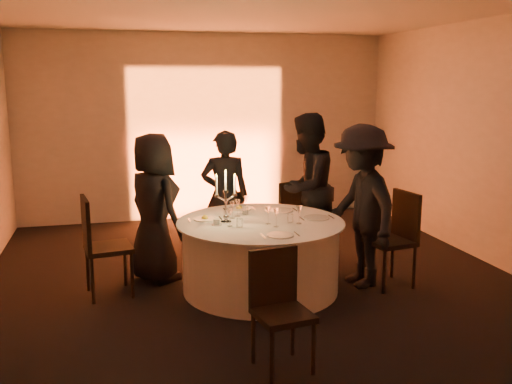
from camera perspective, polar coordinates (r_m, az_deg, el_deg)
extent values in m
plane|color=black|center=(6.34, 0.45, -9.70)|extent=(7.00, 7.00, 0.00)
plane|color=silver|center=(5.97, 0.50, 18.31)|extent=(7.00, 7.00, 0.00)
plane|color=beige|center=(9.38, -4.98, 6.49)|extent=(7.00, 0.00, 7.00)
plane|color=beige|center=(2.79, 19.04, -5.18)|extent=(7.00, 0.00, 7.00)
plane|color=beige|center=(7.33, 23.88, 4.28)|extent=(0.00, 7.00, 7.00)
cube|color=black|center=(9.32, -4.53, -2.57)|extent=(0.25, 0.12, 0.10)
cylinder|color=black|center=(6.33, 0.45, -9.57)|extent=(0.60, 0.60, 0.03)
cylinder|color=black|center=(6.22, 0.46, -6.46)|extent=(0.20, 0.20, 0.75)
cylinder|color=white|center=(6.22, 0.46, -6.46)|extent=(1.68, 1.68, 0.75)
cylinder|color=white|center=(6.11, 0.46, -3.02)|extent=(1.80, 1.80, 0.02)
cube|color=black|center=(6.23, -14.55, -5.45)|extent=(0.54, 0.54, 0.05)
cube|color=black|center=(6.13, -16.65, -3.02)|extent=(0.11, 0.47, 0.54)
cylinder|color=black|center=(6.15, -12.28, -8.13)|extent=(0.04, 0.04, 0.50)
cylinder|color=black|center=(6.53, -12.96, -7.03)|extent=(0.04, 0.04, 0.50)
cylinder|color=black|center=(6.10, -16.02, -8.49)|extent=(0.04, 0.04, 0.50)
cylinder|color=black|center=(6.48, -16.49, -7.36)|extent=(0.04, 0.04, 0.50)
cube|color=black|center=(7.54, -2.86, -3.07)|extent=(0.39, 0.39, 0.05)
cube|color=black|center=(7.33, -2.68, -1.65)|extent=(0.37, 0.06, 0.42)
cylinder|color=black|center=(7.77, -1.86, -4.22)|extent=(0.04, 0.04, 0.40)
cylinder|color=black|center=(7.73, -4.18, -4.33)|extent=(0.04, 0.04, 0.40)
cylinder|color=black|center=(7.47, -1.46, -4.85)|extent=(0.04, 0.04, 0.40)
cylinder|color=black|center=(7.42, -3.88, -4.97)|extent=(0.04, 0.04, 0.40)
cube|color=black|center=(7.54, 2.57, -2.57)|extent=(0.57, 0.57, 0.05)
cube|color=black|center=(7.34, 3.61, -0.83)|extent=(0.40, 0.22, 0.49)
cylinder|color=black|center=(7.85, 2.63, -3.82)|extent=(0.04, 0.04, 0.46)
cylinder|color=black|center=(7.61, 0.59, -4.29)|extent=(0.04, 0.04, 0.46)
cylinder|color=black|center=(7.59, 4.52, -4.36)|extent=(0.04, 0.04, 0.46)
cylinder|color=black|center=(7.35, 2.47, -4.87)|extent=(0.04, 0.04, 0.46)
cube|color=black|center=(6.47, 13.19, -4.86)|extent=(0.53, 0.53, 0.05)
cube|color=black|center=(6.52, 14.78, -2.22)|extent=(0.11, 0.46, 0.53)
cylinder|color=black|center=(6.59, 10.68, -6.80)|extent=(0.04, 0.04, 0.49)
cylinder|color=black|center=(6.28, 12.69, -7.78)|extent=(0.04, 0.04, 0.49)
cylinder|color=black|center=(6.81, 13.46, -6.33)|extent=(0.04, 0.04, 0.49)
cylinder|color=black|center=(6.51, 15.53, -7.24)|extent=(0.04, 0.04, 0.49)
cube|color=black|center=(4.56, 2.72, -12.18)|extent=(0.47, 0.47, 0.05)
cube|color=black|center=(4.62, 1.72, -8.42)|extent=(0.41, 0.10, 0.47)
cylinder|color=black|center=(4.44, 1.58, -16.12)|extent=(0.04, 0.04, 0.44)
cylinder|color=black|center=(4.58, 5.76, -15.25)|extent=(0.04, 0.04, 0.44)
cylinder|color=black|center=(4.73, -0.27, -14.32)|extent=(0.04, 0.04, 0.44)
cylinder|color=black|center=(4.87, 3.69, -13.58)|extent=(0.04, 0.04, 0.44)
imported|color=black|center=(6.50, -10.15, -1.58)|extent=(0.87, 0.98, 1.69)
imported|color=black|center=(7.18, -3.13, -0.37)|extent=(0.65, 0.47, 1.65)
imported|color=black|center=(7.14, 5.01, 0.41)|extent=(1.14, 1.13, 1.86)
imported|color=black|center=(6.35, 10.49, -1.39)|extent=(0.77, 1.22, 1.79)
cylinder|color=white|center=(6.19, -5.13, -2.71)|extent=(0.25, 0.25, 0.01)
cube|color=silver|center=(6.17, -6.69, -2.80)|extent=(0.01, 0.17, 0.01)
cube|color=silver|center=(6.22, -3.58, -2.63)|extent=(0.02, 0.17, 0.01)
sphere|color=gold|center=(6.18, -5.13, -2.33)|extent=(0.07, 0.07, 0.07)
cylinder|color=white|center=(6.65, -1.70, -1.70)|extent=(0.28, 0.28, 0.01)
cube|color=silver|center=(6.62, -3.14, -1.79)|extent=(0.02, 0.17, 0.01)
cube|color=silver|center=(6.69, -0.28, -1.63)|extent=(0.01, 0.17, 0.01)
sphere|color=gold|center=(6.64, -1.71, -1.35)|extent=(0.07, 0.07, 0.07)
cylinder|color=white|center=(6.58, 2.50, -1.84)|extent=(0.28, 0.28, 0.01)
cube|color=silver|center=(6.54, 1.07, -1.94)|extent=(0.02, 0.17, 0.01)
cube|color=silver|center=(6.63, 3.90, -1.77)|extent=(0.01, 0.17, 0.01)
cylinder|color=white|center=(6.27, 6.07, -2.57)|extent=(0.28, 0.28, 0.01)
cube|color=silver|center=(6.21, 4.60, -2.67)|extent=(0.02, 0.17, 0.01)
cube|color=silver|center=(6.33, 7.52, -2.48)|extent=(0.01, 0.17, 0.01)
cylinder|color=white|center=(5.55, 2.43, -4.33)|extent=(0.26, 0.26, 0.01)
cube|color=silver|center=(5.50, 0.72, -4.46)|extent=(0.02, 0.17, 0.01)
cube|color=silver|center=(5.60, 4.10, -4.22)|extent=(0.02, 0.17, 0.01)
cylinder|color=white|center=(5.96, -3.94, -3.27)|extent=(0.11, 0.11, 0.01)
cylinder|color=white|center=(5.95, -3.94, -2.96)|extent=(0.07, 0.07, 0.06)
cylinder|color=silver|center=(6.04, -3.01, -3.03)|extent=(0.12, 0.12, 0.02)
sphere|color=silver|center=(6.03, -3.02, -2.53)|extent=(0.06, 0.06, 0.06)
cylinder|color=silver|center=(6.00, -3.03, -1.46)|extent=(0.02, 0.02, 0.30)
cylinder|color=silver|center=(5.96, -3.05, 0.09)|extent=(0.05, 0.05, 0.03)
cylinder|color=white|center=(5.95, -3.06, 1.06)|extent=(0.02, 0.02, 0.20)
cone|color=yellow|center=(5.93, -3.07, 2.16)|extent=(0.02, 0.02, 0.03)
cylinder|color=silver|center=(5.97, -3.50, -0.65)|extent=(0.11, 0.02, 0.07)
cylinder|color=silver|center=(5.96, -3.97, -0.38)|extent=(0.05, 0.05, 0.02)
cylinder|color=white|center=(5.94, -3.98, 0.59)|extent=(0.02, 0.02, 0.20)
cone|color=yellow|center=(5.92, -3.99, 1.70)|extent=(0.02, 0.02, 0.03)
cylinder|color=silver|center=(5.99, -2.58, -0.60)|extent=(0.11, 0.02, 0.07)
cylinder|color=silver|center=(5.99, -2.12, -0.28)|extent=(0.05, 0.05, 0.02)
cylinder|color=white|center=(5.97, -2.13, 0.68)|extent=(0.02, 0.02, 0.20)
cone|color=yellow|center=(5.95, -2.14, 1.78)|extent=(0.02, 0.02, 0.03)
cylinder|color=white|center=(6.36, -3.03, -2.36)|extent=(0.06, 0.06, 0.01)
cylinder|color=white|center=(6.34, -3.04, -1.90)|extent=(0.01, 0.01, 0.10)
cone|color=white|center=(6.32, -3.04, -1.11)|extent=(0.07, 0.07, 0.09)
cylinder|color=white|center=(5.88, 2.03, -3.47)|extent=(0.06, 0.06, 0.01)
cylinder|color=white|center=(5.87, 2.03, -2.98)|extent=(0.01, 0.01, 0.10)
cone|color=white|center=(5.84, 2.04, -2.12)|extent=(0.07, 0.07, 0.09)
cylinder|color=white|center=(6.23, -2.40, -2.62)|extent=(0.06, 0.06, 0.01)
cylinder|color=white|center=(6.22, -2.40, -2.16)|extent=(0.01, 0.01, 0.10)
cone|color=white|center=(6.20, -2.41, -1.35)|extent=(0.07, 0.07, 0.09)
cylinder|color=white|center=(5.91, -2.63, -3.40)|extent=(0.06, 0.06, 0.01)
cylinder|color=white|center=(5.89, -2.63, -2.91)|extent=(0.01, 0.01, 0.10)
cone|color=white|center=(5.87, -2.64, -2.06)|extent=(0.07, 0.07, 0.09)
cylinder|color=white|center=(6.02, 4.33, -3.14)|extent=(0.06, 0.06, 0.01)
cylinder|color=white|center=(6.01, 4.34, -2.66)|extent=(0.01, 0.01, 0.10)
cone|color=white|center=(5.99, 4.35, -1.82)|extent=(0.07, 0.07, 0.09)
cylinder|color=white|center=(6.50, -1.03, -2.05)|extent=(0.06, 0.06, 0.01)
cylinder|color=white|center=(6.49, -1.03, -1.60)|extent=(0.01, 0.01, 0.10)
cone|color=white|center=(6.47, -1.04, -0.82)|extent=(0.07, 0.07, 0.09)
cylinder|color=white|center=(5.99, 1.22, -3.18)|extent=(0.06, 0.06, 0.01)
cylinder|color=white|center=(5.98, 1.22, -2.70)|extent=(0.01, 0.01, 0.10)
cone|color=white|center=(5.96, 1.23, -1.86)|extent=(0.07, 0.07, 0.09)
cylinder|color=white|center=(6.32, -1.84, -2.42)|extent=(0.06, 0.06, 0.01)
cylinder|color=white|center=(6.31, -1.84, -1.97)|extent=(0.01, 0.01, 0.10)
cone|color=white|center=(6.29, -1.85, -1.17)|extent=(0.07, 0.07, 0.09)
cylinder|color=white|center=(6.06, 3.46, -2.63)|extent=(0.07, 0.07, 0.09)
cylinder|color=white|center=(5.85, -1.65, -3.11)|extent=(0.07, 0.07, 0.09)
cylinder|color=white|center=(6.39, -1.08, -1.88)|extent=(0.07, 0.07, 0.09)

